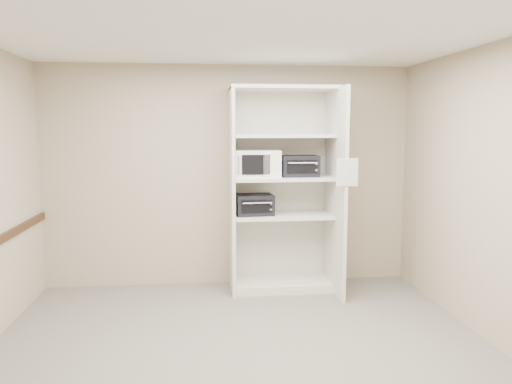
{
  "coord_description": "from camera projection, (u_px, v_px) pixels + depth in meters",
  "views": [
    {
      "loc": [
        -0.33,
        -4.13,
        1.94
      ],
      "look_at": [
        0.26,
        1.32,
        1.24
      ],
      "focal_mm": 35.0,
      "sensor_mm": 36.0,
      "label": 1
    }
  ],
  "objects": [
    {
      "name": "floor",
      "position": [
        243.0,
        352.0,
        4.36
      ],
      "size": [
        4.5,
        4.0,
        0.01
      ],
      "primitive_type": "cube",
      "color": "#665F56",
      "rests_on": "ground"
    },
    {
      "name": "wall_right",
      "position": [
        494.0,
        195.0,
        4.43
      ],
      "size": [
        0.02,
        4.0,
        2.7
      ],
      "primitive_type": "cube",
      "color": "tan",
      "rests_on": "ground"
    },
    {
      "name": "microwave",
      "position": [
        257.0,
        163.0,
        5.86
      ],
      "size": [
        0.53,
        0.41,
        0.31
      ],
      "primitive_type": "cube",
      "rotation": [
        0.0,
        0.0,
        -0.02
      ],
      "color": "white",
      "rests_on": "shelving_unit"
    },
    {
      "name": "shelving_unit",
      "position": [
        286.0,
        196.0,
        5.96
      ],
      "size": [
        1.24,
        0.92,
        2.42
      ],
      "color": "beige",
      "rests_on": "floor"
    },
    {
      "name": "ceiling",
      "position": [
        241.0,
        33.0,
        4.01
      ],
      "size": [
        4.5,
        4.0,
        0.01
      ],
      "primitive_type": "cube",
      "color": "white"
    },
    {
      "name": "toaster_oven_upper",
      "position": [
        299.0,
        166.0,
        5.91
      ],
      "size": [
        0.44,
        0.33,
        0.25
      ],
      "primitive_type": "cube",
      "rotation": [
        0.0,
        0.0,
        -0.0
      ],
      "color": "black",
      "rests_on": "shelving_unit"
    },
    {
      "name": "paper_sign",
      "position": [
        347.0,
        172.0,
        5.36
      ],
      "size": [
        0.23,
        0.01,
        0.3
      ],
      "primitive_type": "cube",
      "rotation": [
        0.0,
        0.0,
        0.03
      ],
      "color": "white",
      "rests_on": "shelving_unit"
    },
    {
      "name": "toaster_oven_lower",
      "position": [
        254.0,
        205.0,
        5.9
      ],
      "size": [
        0.46,
        0.36,
        0.24
      ],
      "primitive_type": "cube",
      "rotation": [
        0.0,
        0.0,
        0.07
      ],
      "color": "black",
      "rests_on": "shelving_unit"
    },
    {
      "name": "wall_front",
      "position": [
        278.0,
        262.0,
        2.21
      ],
      "size": [
        4.5,
        0.02,
        2.7
      ],
      "primitive_type": "cube",
      "color": "tan",
      "rests_on": "ground"
    },
    {
      "name": "wall_back",
      "position": [
        229.0,
        176.0,
        6.16
      ],
      "size": [
        4.5,
        0.02,
        2.7
      ],
      "primitive_type": "cube",
      "color": "tan",
      "rests_on": "ground"
    }
  ]
}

